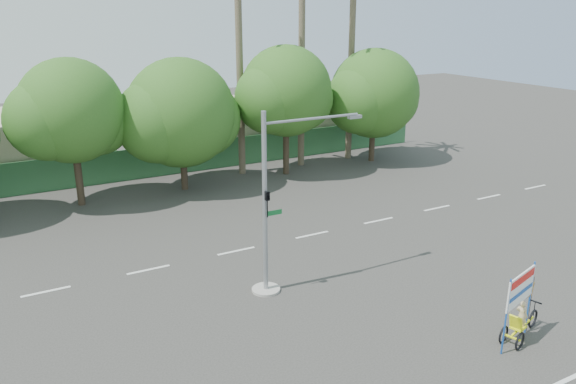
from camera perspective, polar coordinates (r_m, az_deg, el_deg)
ground at (r=20.32m, az=9.48°, el=-12.90°), size 120.00×120.00×0.00m
fence at (r=37.89m, az=-10.77°, el=3.38°), size 38.00×0.08×2.00m
building_left at (r=40.39m, az=-26.55°, el=4.15°), size 12.00×8.00×4.00m
building_right at (r=44.71m, az=-2.86°, el=6.94°), size 14.00×8.00×3.60m
tree_left at (r=32.20m, az=-21.24°, el=7.32°), size 6.66×5.60×8.07m
tree_center at (r=33.59m, az=-10.93°, el=7.58°), size 7.62×6.40×7.85m
tree_right at (r=36.19m, az=-0.27°, el=9.87°), size 6.90×5.80×8.36m
tree_far_right at (r=40.05m, az=8.69°, el=9.60°), size 7.38×6.20×7.94m
palm_tall at (r=38.14m, az=1.43°, el=18.16°), size 3.73×3.79×17.45m
palm_mid at (r=40.30m, az=6.56°, el=16.53°), size 3.73×3.79×15.45m
palm_short at (r=36.12m, az=-5.01°, el=15.56°), size 3.73×3.79×14.45m
traffic_signal at (r=20.98m, az=-1.58°, el=-2.75°), size 4.72×1.10×7.00m
trike_billboard at (r=20.05m, az=22.57°, el=-11.10°), size 2.61×1.05×2.65m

